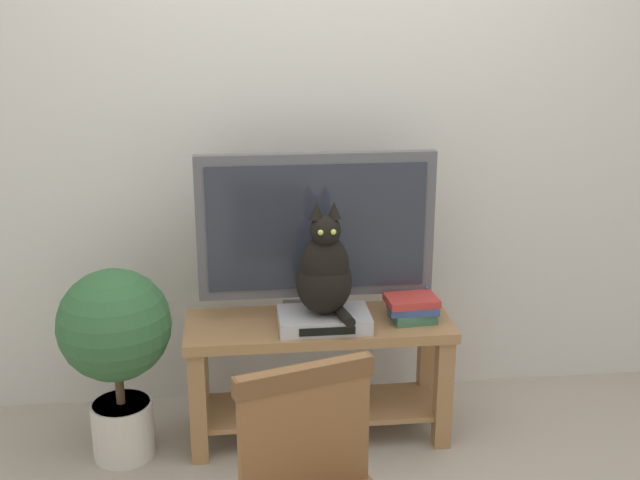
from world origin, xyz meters
TOP-DOWN VIEW (x-y plane):
  - back_wall at (0.00, 0.92)m, footprint 7.00×0.12m
  - tv_stand at (-0.07, 0.45)m, footprint 1.13×0.40m
  - tv at (-0.07, 0.53)m, footprint 1.00×0.20m
  - media_box at (-0.06, 0.39)m, footprint 0.38×0.24m
  - cat at (-0.06, 0.38)m, footprint 0.23×0.29m
  - book_stack at (0.32, 0.42)m, footprint 0.23×0.17m
  - potted_plant at (-0.91, 0.38)m, footprint 0.46×0.46m

SIDE VIEW (x-z plane):
  - tv_stand at x=-0.07m, z-range 0.10..0.64m
  - potted_plant at x=-0.91m, z-range 0.11..0.94m
  - media_box at x=-0.06m, z-range 0.54..0.61m
  - book_stack at x=0.32m, z-range 0.55..0.65m
  - cat at x=-0.06m, z-range 0.55..1.04m
  - tv at x=-0.07m, z-range 0.57..1.28m
  - back_wall at x=0.00m, z-range 0.00..2.80m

